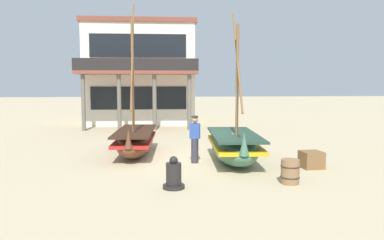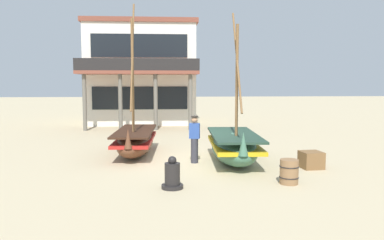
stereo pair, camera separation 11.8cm
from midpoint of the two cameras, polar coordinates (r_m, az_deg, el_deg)
ground_plane at (r=14.20m, az=0.54°, el=-6.03°), size 120.00×120.00×0.00m
fishing_boat_near_left at (r=13.84m, az=6.49°, el=-3.90°), size 1.75×4.24×5.36m
fishing_boat_centre_large at (r=15.35m, az=-8.19°, el=-3.06°), size 1.58×4.28×5.88m
fisherman_by_hull at (r=13.68m, az=0.63°, el=-2.93°), size 0.40×0.29×1.68m
capstan_winch at (r=10.54m, az=-2.61°, el=-8.26°), size 0.60×0.60×0.89m
wooden_barrel at (r=11.33m, az=14.48°, el=-7.43°), size 0.56×0.56×0.70m
cargo_crate at (r=13.55m, az=17.48°, el=-5.65°), size 0.74×0.74×0.56m
harbor_building_main at (r=27.86m, az=-7.26°, el=6.91°), size 7.56×8.31×6.97m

